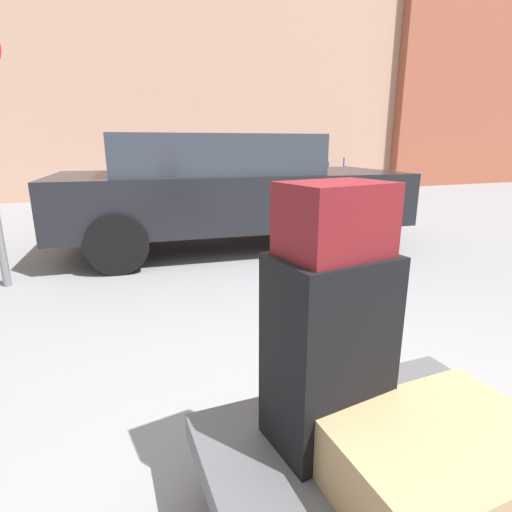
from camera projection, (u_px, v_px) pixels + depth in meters
The scene contains 11 objects.
building_facade_brick at pixel (197, 16), 10.25m from camera, with size 24.00×1.20×9.00m, color tan.
luggage_cart at pixel (390, 472), 1.30m from camera, with size 1.16×0.88×0.34m.
suitcase_black_stacked_top at pixel (328, 351), 1.28m from camera, with size 0.36×0.26×0.64m, color black.
suitcase_tan_front_left at pixel (440, 461), 1.12m from camera, with size 0.61×0.44×0.20m, color #9E7F56.
duffel_bag_maroon_topmost_pile at pixel (335, 219), 1.17m from camera, with size 0.31×0.22×0.22m, color maroon.
parked_car at pixel (228, 188), 5.16m from camera, with size 4.45×2.23×1.42m.
bicycle_leaning at pixel (333, 179), 11.18m from camera, with size 1.70×0.59×0.96m.
bollard_kerb_near at pixel (247, 193), 8.58m from camera, with size 0.26×0.26×0.62m, color #383838.
bollard_kerb_mid at pixel (299, 191), 9.01m from camera, with size 0.26×0.26×0.62m, color #383838.
bollard_kerb_far at pixel (368, 187), 9.67m from camera, with size 0.26×0.26×0.62m, color #383838.
bollard_corner at pixel (410, 186), 10.12m from camera, with size 0.26×0.26×0.62m, color #383838.
Camera 1 is at (-0.80, -0.83, 1.30)m, focal length 28.08 mm.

